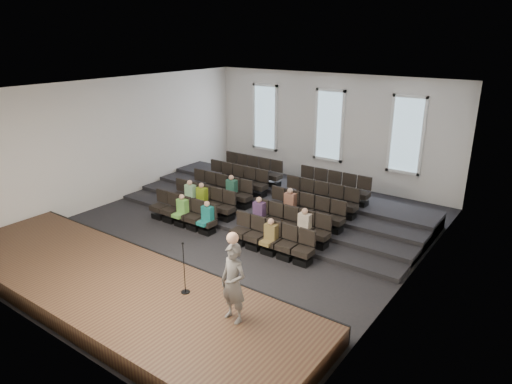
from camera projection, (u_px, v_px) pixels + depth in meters
ground at (234, 232)px, 16.03m from camera, size 14.00×14.00×0.00m
ceiling at (232, 87)px, 14.38m from camera, size 12.00×14.00×0.02m
wall_back at (330, 130)px, 20.59m from camera, size 12.00×0.04×5.00m
wall_front at (31, 236)px, 9.82m from camera, size 12.00×0.04×5.00m
wall_left at (117, 140)px, 18.52m from camera, size 0.04×14.00×5.00m
wall_right at (414, 201)px, 11.89m from camera, size 0.04×14.00×5.00m
stage at (115, 289)px, 12.04m from camera, size 11.80×3.60×0.50m
stage_lip at (164, 263)px, 13.40m from camera, size 11.80×0.06×0.52m
risers at (283, 202)px, 18.40m from camera, size 11.80×4.80×0.60m
seating_rows at (260, 202)px, 16.99m from camera, size 6.80×4.70×1.67m
windows at (329, 126)px, 20.47m from camera, size 8.44×0.10×3.24m
audience at (235, 207)px, 16.14m from camera, size 5.45×2.64×1.10m
speaker at (233, 283)px, 10.03m from camera, size 0.73×0.52×1.86m
mic_stand at (185, 278)px, 11.27m from camera, size 0.23×0.23×1.38m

